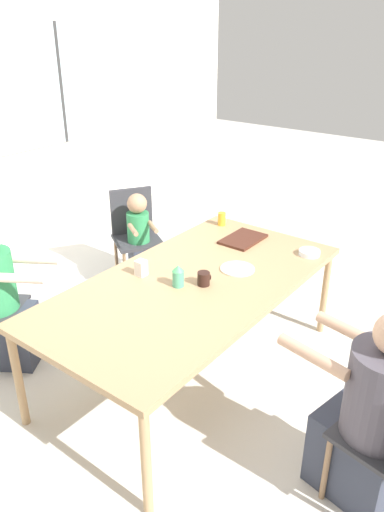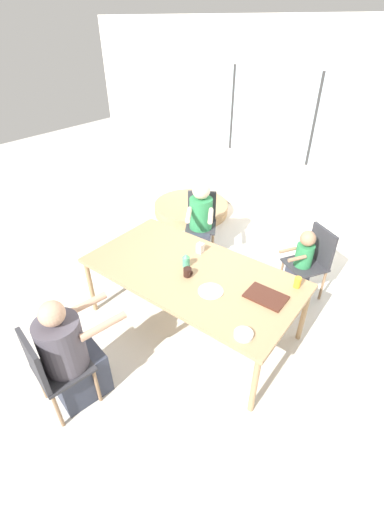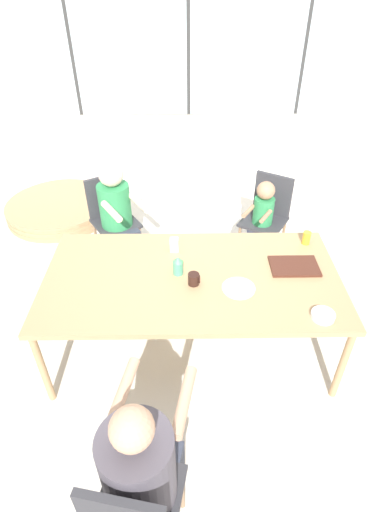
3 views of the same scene
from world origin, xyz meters
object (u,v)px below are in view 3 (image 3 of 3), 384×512
person_woman_green_shirt (144,477)px  coffee_mug (194,279)px  folded_table_stack (60,208)px  milk_carton_small (174,245)px  chair_for_man_blue_shirt (111,212)px  person_man_blue_shirt (118,220)px  juice_glass (306,238)px  person_toddler (261,225)px  sippy_cup (178,265)px  bowl_white_shallow (323,315)px  chair_for_toddler (268,210)px

person_woman_green_shirt → coffee_mug: person_woman_green_shirt is taller
folded_table_stack → milk_carton_small: bearing=-50.1°
chair_for_man_blue_shirt → person_man_blue_shirt: 0.17m
chair_for_man_blue_shirt → juice_glass: (1.69, -0.85, 0.25)m
person_toddler → coffee_mug: size_ratio=10.08×
person_woman_green_shirt → person_toddler: size_ratio=1.25×
coffee_mug → milk_carton_small: 0.42m
sippy_cup → bowl_white_shallow: bearing=-26.1°
chair_for_toddler → bowl_white_shallow: chair_for_toddler is taller
person_man_blue_shirt → milk_carton_small: size_ratio=10.24×
coffee_mug → person_toddler: bearing=60.4°
person_woman_green_shirt → person_man_blue_shirt: (-0.44, 2.37, 0.01)m
folded_table_stack → bowl_white_shallow: bearing=-45.7°
juice_glass → folded_table_stack: juice_glass is taller
person_woman_green_shirt → person_man_blue_shirt: bearing=111.9°
sippy_cup → milk_carton_small: bearing=96.7°
coffee_mug → milk_carton_small: bearing=110.0°
chair_for_toddler → bowl_white_shallow: (0.05, -1.67, 0.22)m
chair_for_man_blue_shirt → sippy_cup: size_ratio=5.91×
person_woman_green_shirt → person_man_blue_shirt: size_ratio=1.01×
bowl_white_shallow → milk_carton_small: bearing=142.4°
person_toddler → sippy_cup: size_ratio=6.04×
bowl_white_shallow → folded_table_stack: bearing=134.3°
juice_glass → bowl_white_shallow: 0.82m
folded_table_stack → person_woman_green_shirt: bearing=-68.3°
chair_for_toddler → juice_glass: bearing=130.7°
juice_glass → chair_for_man_blue_shirt: bearing=153.4°
person_man_blue_shirt → person_woman_green_shirt: bearing=68.2°
chair_for_toddler → person_woman_green_shirt: person_woman_green_shirt is taller
person_woman_green_shirt → chair_for_toddler: bearing=79.1°
person_woman_green_shirt → bowl_white_shallow: person_woman_green_shirt is taller
coffee_mug → milk_carton_small: size_ratio=0.82×
person_man_blue_shirt → milk_carton_small: person_man_blue_shirt is taller
chair_for_man_blue_shirt → juice_glass: bearing=121.1°
chair_for_toddler → milk_carton_small: (-0.91, -0.93, 0.25)m
juice_glass → bowl_white_shallow: size_ratio=0.71×
chair_for_man_blue_shirt → bowl_white_shallow: size_ratio=5.74×
bowl_white_shallow → coffee_mug: bearing=157.5°
chair_for_toddler → folded_table_stack: chair_for_toddler is taller
person_toddler → chair_for_man_blue_shirt: bearing=27.0°
chair_for_toddler → coffee_mug: chair_for_toddler is taller
person_toddler → coffee_mug: (-0.68, -1.20, 0.33)m
person_man_blue_shirt → folded_table_stack: bearing=-79.3°
person_woman_green_shirt → milk_carton_small: 1.62m
person_man_blue_shirt → bowl_white_shallow: (1.52, -1.52, 0.23)m
sippy_cup → bowl_white_shallow: 1.03m
person_woman_green_shirt → sippy_cup: person_woman_green_shirt is taller
person_woman_green_shirt → folded_table_stack: (-1.32, 3.31, -0.39)m
chair_for_toddler → person_toddler: person_toddler is taller
bowl_white_shallow → juice_glass: bearing=83.9°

